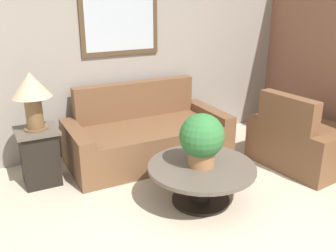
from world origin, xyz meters
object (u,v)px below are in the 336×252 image
coffee_table (201,175)px  potted_plant_on_table (202,138)px  armchair (304,142)px  couch_main (147,137)px  table_lamp (31,91)px  side_table (40,156)px

coffee_table → potted_plant_on_table: (-0.00, 0.01, 0.40)m
armchair → couch_main: bearing=51.3°
couch_main → potted_plant_on_table: bearing=-87.6°
table_lamp → potted_plant_on_table: size_ratio=1.17×
armchair → side_table: 3.19m
armchair → side_table: bearing=65.0°
couch_main → armchair: 1.99m
potted_plant_on_table → couch_main: bearing=92.4°
coffee_table → table_lamp: 1.99m
coffee_table → table_lamp: table_lamp is taller
couch_main → table_lamp: size_ratio=3.19×
coffee_table → side_table: side_table is taller
couch_main → coffee_table: couch_main is taller
coffee_table → potted_plant_on_table: size_ratio=2.03×
side_table → table_lamp: 0.75m
table_lamp → potted_plant_on_table: table_lamp is taller
couch_main → coffee_table: (0.05, -1.24, 0.00)m
couch_main → table_lamp: table_lamp is taller
couch_main → armchair: bearing=-31.9°
couch_main → side_table: size_ratio=3.12×
side_table → couch_main: bearing=2.3°
coffee_table → table_lamp: bearing=139.7°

